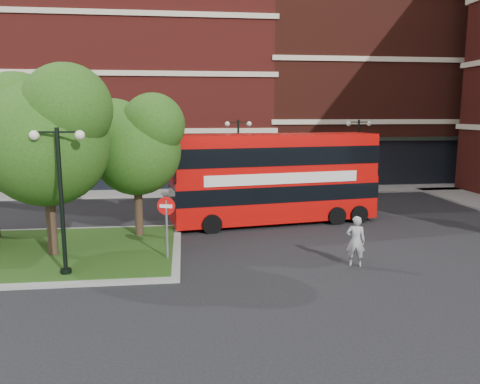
{
  "coord_description": "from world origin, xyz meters",
  "views": [
    {
      "loc": [
        -1.5,
        -15.39,
        5.46
      ],
      "look_at": [
        0.94,
        4.82,
        2.0
      ],
      "focal_mm": 35.0,
      "sensor_mm": 36.0,
      "label": 1
    }
  ],
  "objects": [
    {
      "name": "ground",
      "position": [
        0.0,
        0.0,
        0.0
      ],
      "size": [
        120.0,
        120.0,
        0.0
      ],
      "primitive_type": "plane",
      "color": "black",
      "rests_on": "ground"
    },
    {
      "name": "pavement_far",
      "position": [
        0.0,
        16.5,
        0.06
      ],
      "size": [
        44.0,
        3.0,
        0.12
      ],
      "primitive_type": "cube",
      "color": "slate",
      "rests_on": "ground"
    },
    {
      "name": "terrace_far_left",
      "position": [
        -8.0,
        24.0,
        7.0
      ],
      "size": [
        26.0,
        12.0,
        14.0
      ],
      "primitive_type": "cube",
      "color": "maroon",
      "rests_on": "ground"
    },
    {
      "name": "terrace_far_right",
      "position": [
        14.0,
        24.0,
        8.0
      ],
      "size": [
        18.0,
        12.0,
        16.0
      ],
      "primitive_type": "cube",
      "color": "#471911",
      "rests_on": "ground"
    },
    {
      "name": "traffic_island",
      "position": [
        -8.0,
        3.0,
        0.07
      ],
      "size": [
        12.6,
        7.6,
        0.15
      ],
      "color": "gray",
      "rests_on": "ground"
    },
    {
      "name": "tree_island_west",
      "position": [
        -6.6,
        2.58,
        4.79
      ],
      "size": [
        5.4,
        4.71,
        7.21
      ],
      "color": "#2D2116",
      "rests_on": "ground"
    },
    {
      "name": "tree_island_east",
      "position": [
        -3.58,
        5.06,
        4.24
      ],
      "size": [
        4.46,
        3.9,
        6.29
      ],
      "color": "#2D2116",
      "rests_on": "ground"
    },
    {
      "name": "lamp_island",
      "position": [
        -5.5,
        0.2,
        2.83
      ],
      "size": [
        1.72,
        0.36,
        5.0
      ],
      "color": "black",
      "rests_on": "ground"
    },
    {
      "name": "lamp_far_left",
      "position": [
        2.0,
        14.5,
        2.83
      ],
      "size": [
        1.72,
        0.36,
        5.0
      ],
      "color": "black",
      "rests_on": "ground"
    },
    {
      "name": "lamp_far_right",
      "position": [
        10.0,
        14.5,
        2.83
      ],
      "size": [
        1.72,
        0.36,
        5.0
      ],
      "color": "black",
      "rests_on": "ground"
    },
    {
      "name": "bus",
      "position": [
        2.96,
        7.14,
        2.55
      ],
      "size": [
        10.42,
        3.87,
        3.89
      ],
      "rotation": [
        0.0,
        0.0,
        0.16
      ],
      "color": "#B80907",
      "rests_on": "ground"
    },
    {
      "name": "woman",
      "position": [
        4.56,
        0.19,
        0.92
      ],
      "size": [
        0.78,
        0.63,
        1.85
      ],
      "primitive_type": "imported",
      "rotation": [
        0.0,
        0.0,
        2.83
      ],
      "color": "gray",
      "rests_on": "ground"
    },
    {
      "name": "car_silver",
      "position": [
        -0.53,
        14.5,
        0.66
      ],
      "size": [
        3.92,
        1.74,
        1.31
      ],
      "primitive_type": "imported",
      "rotation": [
        0.0,
        0.0,
        1.52
      ],
      "color": "#B7B8BE",
      "rests_on": "ground"
    },
    {
      "name": "car_white",
      "position": [
        6.51,
        15.9,
        0.61
      ],
      "size": [
        3.76,
        1.4,
        1.23
      ],
      "primitive_type": "imported",
      "rotation": [
        0.0,
        0.0,
        1.6
      ],
      "color": "silver",
      "rests_on": "ground"
    },
    {
      "name": "no_entry_sign",
      "position": [
        -2.17,
        1.5,
        1.74
      ],
      "size": [
        0.66,
        0.26,
        2.44
      ],
      "rotation": [
        0.0,
        0.0,
        -0.31
      ],
      "color": "slate",
      "rests_on": "ground"
    }
  ]
}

